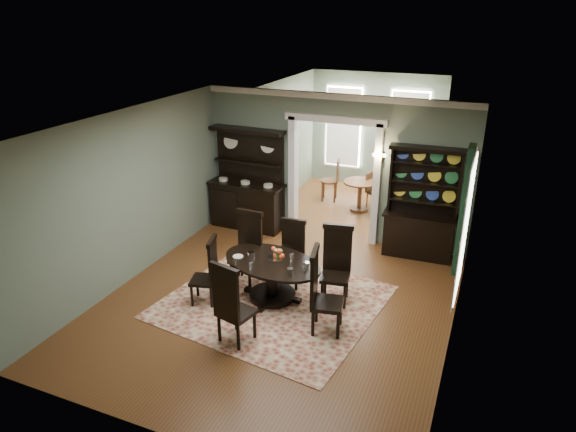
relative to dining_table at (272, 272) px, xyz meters
name	(u,v)px	position (x,y,z in m)	size (l,w,h in m)	color
room	(275,216)	(0.14, -0.16, 1.09)	(5.51, 6.01, 3.01)	brown
parlor	(366,139)	(0.14, 5.33, 1.03)	(3.51, 3.50, 3.01)	brown
doorway_trim	(335,162)	(0.14, 2.80, 1.13)	(2.08, 0.25, 2.57)	silver
right_window	(464,220)	(2.83, 0.73, 1.12)	(0.15, 1.47, 2.12)	white
wall_sconce	(380,156)	(1.09, 2.65, 1.41)	(0.27, 0.21, 0.21)	gold
rug	(273,301)	(0.07, -0.12, -0.48)	(3.30, 3.02, 0.01)	maroon
dining_table	(272,272)	(0.00, 0.00, 0.00)	(1.96, 1.96, 0.69)	black
centerpiece	(276,257)	(0.05, 0.05, 0.27)	(1.35, 0.87, 0.22)	silver
chair_far_left	(248,245)	(-0.63, 0.38, 0.21)	(0.51, 0.48, 1.31)	black
chair_far_mid	(292,250)	(0.10, 0.62, 0.14)	(0.47, 0.44, 1.18)	black
chair_far_right	(336,262)	(0.98, 0.39, 0.21)	(0.56, 0.54, 1.32)	black
chair_end_left	(209,270)	(-0.89, -0.53, 0.13)	(0.51, 0.53, 1.17)	black
chair_end_right	(320,289)	(1.03, -0.57, 0.22)	(0.56, 0.58, 1.34)	black
chair_near	(231,303)	(-0.02, -1.38, 0.21)	(0.58, 0.56, 1.32)	black
sideboard	(248,194)	(-1.73, 2.55, 0.28)	(1.67, 0.63, 2.19)	black
welsh_dresser	(421,218)	(1.97, 2.56, 0.30)	(1.41, 0.56, 2.17)	black
parlor_table	(360,192)	(0.29, 4.40, -0.01)	(0.79, 0.79, 0.73)	#502A16
parlor_chair_left	(333,179)	(-0.52, 4.81, 0.08)	(0.47, 0.46, 1.06)	#502A16
parlor_chair_right	(373,190)	(0.54, 4.65, -0.01)	(0.41, 0.40, 0.89)	#502A16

